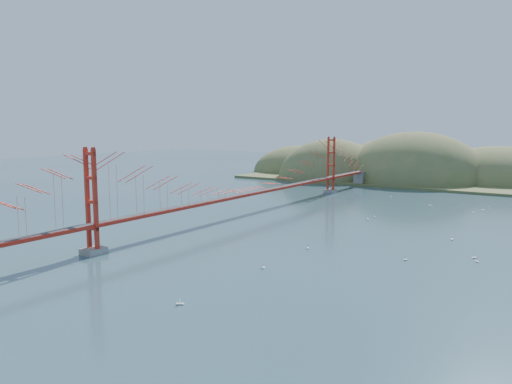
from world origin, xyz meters
The scene contains 17 objects.
ground centered at (0.00, 0.00, 0.00)m, with size 320.00×320.00×0.00m, color #284451.
bridge centered at (0.00, 0.18, 7.01)m, with size 2.20×94.40×12.00m.
far_headlands centered at (2.21, 68.52, 0.00)m, with size 84.00×58.00×25.00m.
sailboat_14 centered at (34.96, -8.65, 0.14)m, with size 0.60×0.60×0.63m.
sailboat_6 centered at (18.38, -24.19, 0.15)m, with size 0.57×0.57×0.64m.
sailboat_0 centered at (18.35, -14.76, 0.15)m, with size 0.58×0.58×0.65m.
sailboat_1 centered at (17.54, 8.61, 0.14)m, with size 0.59×0.59×0.61m.
sailboat_3 centered at (21.86, 24.29, 0.16)m, with size 0.66×0.62×0.74m.
sailboat_15 centered at (29.55, 20.89, 0.14)m, with size 0.54×0.54×0.61m.
sailboat_13 centered at (29.15, -13.52, 0.14)m, with size 0.57×0.57×0.61m.
sailboat_8 centered at (30.59, 29.04, 0.14)m, with size 0.60×0.60×0.63m.
sailboat_12 centered at (12.32, 31.63, 0.13)m, with size 0.48×0.41×0.55m.
sailboat_5 centered at (31.02, -1.01, 0.15)m, with size 0.59×0.60×0.67m.
sailboat_16 centered at (17.61, 5.68, 0.16)m, with size 0.69×0.69×0.74m.
sailboat_7 centered at (30.44, 24.08, 0.16)m, with size 0.66×0.66×0.72m.
sailboat_2 centered at (35.49, -10.08, 0.13)m, with size 0.54×0.54×0.56m.
sailboat_extra_0 centered at (18.41, -36.35, 0.16)m, with size 0.68×0.68×0.73m.
Camera 1 is at (44.26, -64.33, 13.98)m, focal length 35.00 mm.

